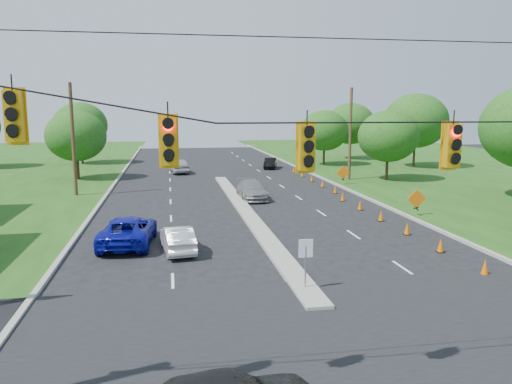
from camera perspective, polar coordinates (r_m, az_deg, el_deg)
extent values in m
plane|color=black|center=(14.43, 12.37, -19.34)|extent=(160.00, 160.00, 0.00)
cube|color=black|center=(14.43, 12.37, -19.34)|extent=(160.00, 14.00, 0.02)
cube|color=gray|center=(42.53, -16.65, -0.32)|extent=(0.25, 110.00, 0.16)
cube|color=gray|center=(44.84, 9.91, 0.42)|extent=(0.25, 110.00, 0.16)
cube|color=gray|center=(33.74, -1.17, -2.38)|extent=(1.00, 34.00, 0.18)
cylinder|color=gray|center=(19.30, 5.67, -8.72)|extent=(0.06, 0.06, 1.80)
cube|color=white|center=(19.07, 5.71, -6.43)|extent=(0.55, 0.04, 0.70)
cylinder|color=black|center=(11.77, 15.44, 9.63)|extent=(24.00, 0.04, 0.04)
cube|color=orange|center=(11.07, -25.91, 7.77)|extent=(0.34, 0.24, 1.00)
cube|color=orange|center=(10.68, -9.96, 5.72)|extent=(0.34, 0.24, 1.00)
cube|color=orange|center=(11.10, 5.80, 5.04)|extent=(0.34, 0.24, 1.00)
cube|color=orange|center=(12.51, 21.50, 4.92)|extent=(0.34, 0.24, 1.00)
cylinder|color=#422D1C|center=(42.39, -20.17, 5.60)|extent=(0.28, 0.28, 9.00)
cylinder|color=#422D1C|center=(49.88, 10.72, 6.49)|extent=(0.28, 0.28, 9.00)
cone|color=#DE6500|center=(23.22, 24.70, -7.83)|extent=(0.32, 0.32, 0.70)
cone|color=#DE6500|center=(26.05, 20.34, -5.73)|extent=(0.32, 0.32, 0.70)
cone|color=#DE6500|center=(29.02, 16.89, -4.03)|extent=(0.32, 0.32, 0.70)
cone|color=#DE6500|center=(32.11, 14.09, -2.64)|extent=(0.32, 0.32, 0.70)
cone|color=#DE6500|center=(35.26, 11.80, -1.49)|extent=(0.32, 0.32, 0.70)
cone|color=#DE6500|center=(38.48, 9.89, -0.52)|extent=(0.32, 0.32, 0.70)
cone|color=#DE6500|center=(41.94, 9.05, 0.31)|extent=(0.32, 0.32, 0.70)
cone|color=#DE6500|center=(45.22, 7.62, 1.00)|extent=(0.32, 0.32, 0.70)
cone|color=#DE6500|center=(48.54, 6.38, 1.60)|extent=(0.32, 0.32, 0.70)
cone|color=#DE6500|center=(51.88, 5.31, 2.12)|extent=(0.32, 0.32, 0.70)
cone|color=#DE6500|center=(55.24, 4.36, 2.57)|extent=(0.32, 0.32, 0.70)
cube|color=black|center=(34.19, 17.83, -1.74)|extent=(0.06, 0.58, 0.26)
cube|color=black|center=(34.19, 17.83, -1.74)|extent=(0.06, 0.58, 0.26)
cube|color=orange|center=(34.08, 17.88, -0.75)|extent=(1.27, 0.05, 1.27)
cube|color=black|center=(46.85, 9.91, 1.48)|extent=(0.06, 0.58, 0.26)
cube|color=black|center=(46.85, 9.91, 1.48)|extent=(0.06, 0.58, 0.26)
cube|color=orange|center=(46.78, 9.93, 2.21)|extent=(1.27, 0.05, 1.27)
cylinder|color=black|center=(52.74, -19.69, 2.72)|extent=(0.28, 0.28, 2.52)
ellipsoid|color=#194C14|center=(52.50, -19.87, 6.06)|extent=(5.88, 5.88, 5.04)
cylinder|color=black|center=(67.78, -19.26, 4.26)|extent=(0.28, 0.28, 2.88)
ellipsoid|color=#194C14|center=(67.59, -19.42, 7.23)|extent=(6.72, 6.72, 5.76)
cylinder|color=black|center=(50.56, 14.73, 2.70)|extent=(0.28, 0.28, 2.52)
ellipsoid|color=#194C14|center=(50.31, 14.87, 6.18)|extent=(5.88, 5.88, 5.04)
cylinder|color=black|center=(62.97, 17.61, 4.16)|extent=(0.28, 0.28, 3.24)
ellipsoid|color=#194C14|center=(62.77, 17.79, 7.76)|extent=(7.56, 7.56, 6.48)
cylinder|color=black|center=(71.39, 10.67, 4.86)|extent=(0.28, 0.28, 2.88)
ellipsoid|color=#194C14|center=(71.21, 10.76, 7.68)|extent=(6.72, 6.72, 5.76)
cylinder|color=black|center=(62.86, 7.76, 4.17)|extent=(0.28, 0.28, 2.52)
ellipsoid|color=#194C14|center=(62.66, 7.82, 6.98)|extent=(5.88, 5.88, 5.04)
imported|color=silver|center=(24.81, -8.96, -5.31)|extent=(1.80, 3.99, 1.27)
imported|color=#0C109B|center=(26.50, -14.39, -4.29)|extent=(2.93, 5.59, 1.50)
imported|color=gray|center=(38.82, -0.46, 0.24)|extent=(2.07, 4.94, 1.43)
imported|color=#AAABAC|center=(55.52, -8.75, 2.99)|extent=(2.34, 4.88, 1.61)
imported|color=black|center=(59.17, 1.66, 3.32)|extent=(2.33, 4.04, 1.26)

